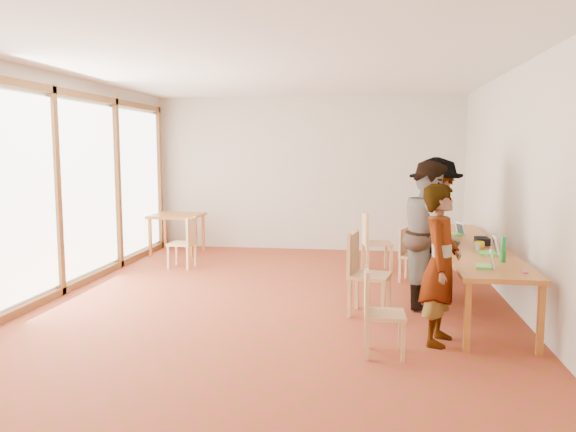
% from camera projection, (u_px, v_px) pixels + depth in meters
% --- Properties ---
extents(ground, '(8.00, 8.00, 0.00)m').
position_uv_depth(ground, '(274.00, 303.00, 7.26)').
color(ground, '#9B3925').
rests_on(ground, ground).
extents(wall_back, '(6.00, 0.10, 3.00)m').
position_uv_depth(wall_back, '(307.00, 174.00, 11.01)').
color(wall_back, beige).
rests_on(wall_back, ground).
extents(wall_front, '(6.00, 0.10, 3.00)m').
position_uv_depth(wall_front, '(156.00, 235.00, 3.15)').
color(wall_front, beige).
rests_on(wall_front, ground).
extents(wall_right, '(0.10, 8.00, 3.00)m').
position_uv_depth(wall_right, '(522.00, 190.00, 6.66)').
color(wall_right, beige).
rests_on(wall_right, ground).
extents(window_wall, '(0.10, 8.00, 3.00)m').
position_uv_depth(window_wall, '(55.00, 185.00, 7.49)').
color(window_wall, white).
rests_on(window_wall, ground).
extents(ceiling, '(6.00, 8.00, 0.04)m').
position_uv_depth(ceiling, '(273.00, 64.00, 6.90)').
color(ceiling, white).
rests_on(ceiling, wall_back).
extents(communal_table, '(0.80, 4.00, 0.75)m').
position_uv_depth(communal_table, '(469.00, 248.00, 7.28)').
color(communal_table, '#B86229').
rests_on(communal_table, ground).
extents(side_table, '(0.90, 0.90, 0.75)m').
position_uv_depth(side_table, '(177.00, 218.00, 10.66)').
color(side_table, '#B86229').
rests_on(side_table, ground).
extents(chair_near, '(0.40, 0.40, 0.44)m').
position_uv_depth(chair_near, '(375.00, 303.00, 5.38)').
color(chair_near, tan).
rests_on(chair_near, ground).
extents(chair_mid, '(0.55, 0.55, 0.53)m').
position_uv_depth(chair_mid, '(361.00, 264.00, 6.72)').
color(chair_mid, tan).
rests_on(chair_mid, ground).
extents(chair_far, '(0.52, 0.52, 0.51)m').
position_uv_depth(chair_far, '(371.00, 235.00, 9.10)').
color(chair_far, tan).
rests_on(chair_far, ground).
extents(chair_empty, '(0.48, 0.48, 0.43)m').
position_uv_depth(chair_empty, '(408.00, 249.00, 8.42)').
color(chair_empty, tan).
rests_on(chair_empty, ground).
extents(chair_spare, '(0.42, 0.42, 0.45)m').
position_uv_depth(chair_spare, '(187.00, 237.00, 9.35)').
color(chair_spare, tan).
rests_on(chair_spare, ground).
extents(person_near, '(0.54, 0.68, 1.64)m').
position_uv_depth(person_near, '(441.00, 264.00, 5.67)').
color(person_near, gray).
rests_on(person_near, ground).
extents(person_mid, '(0.73, 0.92, 1.84)m').
position_uv_depth(person_mid, '(430.00, 234.00, 7.05)').
color(person_mid, gray).
rests_on(person_mid, ground).
extents(person_far, '(0.75, 1.24, 1.87)m').
position_uv_depth(person_far, '(435.00, 228.00, 7.47)').
color(person_far, gray).
rests_on(person_far, ground).
extents(laptop_near, '(0.22, 0.25, 0.18)m').
position_uv_depth(laptop_near, '(488.00, 263.00, 5.82)').
color(laptop_near, '#53DA42').
rests_on(laptop_near, communal_table).
extents(laptop_mid, '(0.25, 0.28, 0.22)m').
position_uv_depth(laptop_mid, '(491.00, 249.00, 6.56)').
color(laptop_mid, '#53DA42').
rests_on(laptop_mid, communal_table).
extents(laptop_far, '(0.26, 0.27, 0.19)m').
position_uv_depth(laptop_far, '(458.00, 232.00, 8.06)').
color(laptop_far, '#53DA42').
rests_on(laptop_far, communal_table).
extents(yellow_mug, '(0.13, 0.13, 0.10)m').
position_uv_depth(yellow_mug, '(479.00, 245.00, 6.91)').
color(yellow_mug, yellow).
rests_on(yellow_mug, communal_table).
extents(green_bottle, '(0.07, 0.07, 0.28)m').
position_uv_depth(green_bottle, '(503.00, 250.00, 6.11)').
color(green_bottle, '#1F7F32').
rests_on(green_bottle, communal_table).
extents(clear_glass, '(0.07, 0.07, 0.09)m').
position_uv_depth(clear_glass, '(478.00, 246.00, 6.89)').
color(clear_glass, silver).
rests_on(clear_glass, communal_table).
extents(condiment_cup, '(0.08, 0.08, 0.06)m').
position_uv_depth(condiment_cup, '(450.00, 237.00, 7.67)').
color(condiment_cup, white).
rests_on(condiment_cup, communal_table).
extents(pink_phone, '(0.05, 0.10, 0.01)m').
position_uv_depth(pink_phone, '(525.00, 272.00, 5.60)').
color(pink_phone, '#D73C8B').
rests_on(pink_phone, communal_table).
extents(black_pouch, '(0.16, 0.26, 0.09)m').
position_uv_depth(black_pouch, '(482.00, 241.00, 7.27)').
color(black_pouch, black).
rests_on(black_pouch, communal_table).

